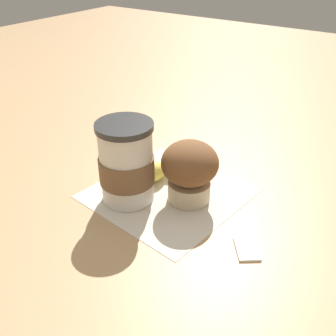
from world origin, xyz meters
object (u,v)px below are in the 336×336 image
object	(u,v)px
coffee_cup	(126,164)
sugar_packet	(247,248)
banana	(154,173)
muffin	(190,169)

from	to	relation	value
coffee_cup	sugar_packet	xyz separation A→B (m)	(-0.00, -0.23, -0.07)
coffee_cup	banana	distance (m)	0.08
coffee_cup	sugar_packet	bearing A→B (deg)	-90.46
muffin	banana	xyz separation A→B (m)	(0.01, 0.08, -0.04)
muffin	sugar_packet	bearing A→B (deg)	-113.27
muffin	banana	distance (m)	0.09
banana	sugar_packet	distance (m)	0.23
coffee_cup	muffin	size ratio (longest dim) A/B	1.30
banana	sugar_packet	bearing A→B (deg)	-106.97
banana	sugar_packet	size ratio (longest dim) A/B	2.95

